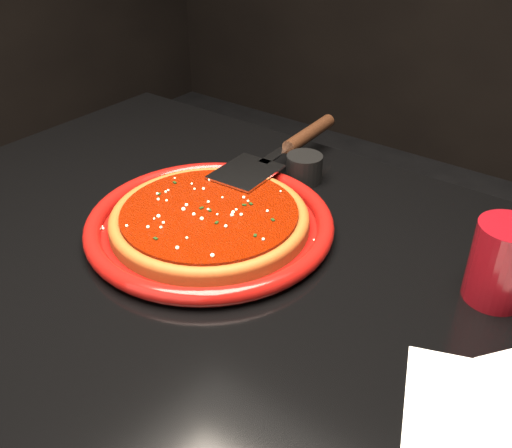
# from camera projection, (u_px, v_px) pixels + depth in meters

# --- Properties ---
(plate) EXTENTS (0.41, 0.41, 0.03)m
(plate) POSITION_uv_depth(u_px,v_px,m) (210.00, 223.00, 0.81)
(plate) COLOR maroon
(plate) RESTS_ON table
(pizza_crust) EXTENTS (0.32, 0.32, 0.01)m
(pizza_crust) POSITION_uv_depth(u_px,v_px,m) (210.00, 221.00, 0.81)
(pizza_crust) COLOR brown
(pizza_crust) RESTS_ON plate
(pizza_crust_rim) EXTENTS (0.32, 0.32, 0.02)m
(pizza_crust_rim) POSITION_uv_depth(u_px,v_px,m) (210.00, 217.00, 0.81)
(pizza_crust_rim) COLOR brown
(pizza_crust_rim) RESTS_ON plate
(pizza_sauce) EXTENTS (0.29, 0.29, 0.01)m
(pizza_sauce) POSITION_uv_depth(u_px,v_px,m) (209.00, 214.00, 0.81)
(pizza_sauce) COLOR #711000
(pizza_sauce) RESTS_ON plate
(parmesan_dusting) EXTENTS (0.24, 0.24, 0.01)m
(parmesan_dusting) POSITION_uv_depth(u_px,v_px,m) (209.00, 209.00, 0.80)
(parmesan_dusting) COLOR beige
(parmesan_dusting) RESTS_ON plate
(basil_flecks) EXTENTS (0.22, 0.22, 0.00)m
(basil_flecks) POSITION_uv_depth(u_px,v_px,m) (209.00, 210.00, 0.80)
(basil_flecks) COLOR black
(basil_flecks) RESTS_ON plate
(pizza_server) EXTENTS (0.12, 0.36, 0.03)m
(pizza_server) POSITION_uv_depth(u_px,v_px,m) (282.00, 149.00, 0.95)
(pizza_server) COLOR silver
(pizza_server) RESTS_ON plate
(cup) EXTENTS (0.09, 0.09, 0.10)m
(cup) POSITION_uv_depth(u_px,v_px,m) (502.00, 263.00, 0.67)
(cup) COLOR maroon
(cup) RESTS_ON table
(napkin_a) EXTENTS (0.20, 0.20, 0.00)m
(napkin_a) POSITION_uv_depth(u_px,v_px,m) (488.00, 420.00, 0.54)
(napkin_a) COLOR silver
(napkin_a) RESTS_ON table
(ramekin) EXTENTS (0.08, 0.08, 0.05)m
(ramekin) POSITION_uv_depth(u_px,v_px,m) (304.00, 168.00, 0.94)
(ramekin) COLOR black
(ramekin) RESTS_ON table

